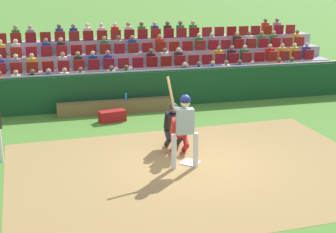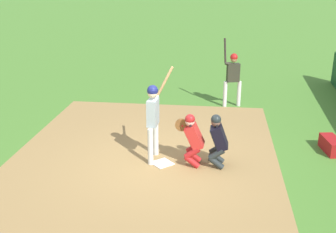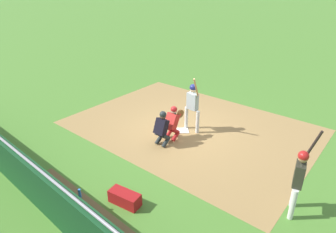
{
  "view_description": "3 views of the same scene",
  "coord_description": "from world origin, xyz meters",
  "px_view_note": "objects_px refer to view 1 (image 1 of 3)",
  "views": [
    {
      "loc": [
        3.52,
        11.42,
        4.79
      ],
      "look_at": [
        0.36,
        -0.87,
        1.02
      ],
      "focal_mm": 53.47,
      "sensor_mm": 36.0,
      "label": 1
    },
    {
      "loc": [
        -8.93,
        -1.59,
        4.44
      ],
      "look_at": [
        -0.24,
        -0.18,
        1.3
      ],
      "focal_mm": 44.76,
      "sensor_mm": 36.0,
      "label": 2
    },
    {
      "loc": [
        6.22,
        -7.87,
        5.41
      ],
      "look_at": [
        0.04,
        -0.91,
        0.95
      ],
      "focal_mm": 31.52,
      "sensor_mm": 36.0,
      "label": 3
    }
  ],
  "objects_px": {
    "catcher_crouching": "(179,129)",
    "home_plate_umpire": "(173,123)",
    "water_bottle_on_bench": "(126,97)",
    "batter_at_plate": "(185,123)",
    "equipment_duffel_bag": "(112,116)",
    "home_plate_marker": "(190,162)",
    "dugout_bench": "(116,107)"
  },
  "relations": [
    {
      "from": "catcher_crouching",
      "to": "home_plate_umpire",
      "type": "distance_m",
      "value": 0.59
    },
    {
      "from": "home_plate_umpire",
      "to": "water_bottle_on_bench",
      "type": "distance_m",
      "value": 3.8
    },
    {
      "from": "batter_at_plate",
      "to": "equipment_duffel_bag",
      "type": "height_order",
      "value": "batter_at_plate"
    },
    {
      "from": "home_plate_marker",
      "to": "equipment_duffel_bag",
      "type": "distance_m",
      "value": 4.36
    },
    {
      "from": "water_bottle_on_bench",
      "to": "equipment_duffel_bag",
      "type": "distance_m",
      "value": 1.15
    },
    {
      "from": "water_bottle_on_bench",
      "to": "catcher_crouching",
      "type": "bearing_deg",
      "value": 99.09
    },
    {
      "from": "water_bottle_on_bench",
      "to": "equipment_duffel_bag",
      "type": "height_order",
      "value": "water_bottle_on_bench"
    },
    {
      "from": "home_plate_marker",
      "to": "equipment_duffel_bag",
      "type": "height_order",
      "value": "equipment_duffel_bag"
    },
    {
      "from": "batter_at_plate",
      "to": "water_bottle_on_bench",
      "type": "distance_m",
      "value": 5.35
    },
    {
      "from": "water_bottle_on_bench",
      "to": "equipment_duffel_bag",
      "type": "relative_size",
      "value": 0.28
    },
    {
      "from": "home_plate_marker",
      "to": "home_plate_umpire",
      "type": "height_order",
      "value": "home_plate_umpire"
    },
    {
      "from": "home_plate_marker",
      "to": "home_plate_umpire",
      "type": "xyz_separation_m",
      "value": [
        0.11,
        -1.29,
        0.69
      ]
    },
    {
      "from": "batter_at_plate",
      "to": "catcher_crouching",
      "type": "relative_size",
      "value": 1.77
    },
    {
      "from": "home_plate_umpire",
      "to": "catcher_crouching",
      "type": "bearing_deg",
      "value": 91.41
    },
    {
      "from": "dugout_bench",
      "to": "water_bottle_on_bench",
      "type": "relative_size",
      "value": 16.67
    },
    {
      "from": "catcher_crouching",
      "to": "equipment_duffel_bag",
      "type": "bearing_deg",
      "value": -69.22
    },
    {
      "from": "dugout_bench",
      "to": "catcher_crouching",
      "type": "bearing_deg",
      "value": 103.21
    },
    {
      "from": "catcher_crouching",
      "to": "equipment_duffel_bag",
      "type": "relative_size",
      "value": 1.5
    },
    {
      "from": "home_plate_marker",
      "to": "water_bottle_on_bench",
      "type": "bearing_deg",
      "value": -81.12
    },
    {
      "from": "batter_at_plate",
      "to": "dugout_bench",
      "type": "xyz_separation_m",
      "value": [
        0.89,
        -5.33,
        -0.96
      ]
    },
    {
      "from": "catcher_crouching",
      "to": "home_plate_marker",
      "type": "bearing_deg",
      "value": 97.59
    },
    {
      "from": "batter_at_plate",
      "to": "home_plate_umpire",
      "type": "bearing_deg",
      "value": -94.66
    },
    {
      "from": "home_plate_umpire",
      "to": "equipment_duffel_bag",
      "type": "height_order",
      "value": "home_plate_umpire"
    },
    {
      "from": "home_plate_umpire",
      "to": "water_bottle_on_bench",
      "type": "height_order",
      "value": "home_plate_umpire"
    },
    {
      "from": "home_plate_umpire",
      "to": "water_bottle_on_bench",
      "type": "xyz_separation_m",
      "value": [
        0.68,
        -3.74,
        -0.15
      ]
    },
    {
      "from": "home_plate_marker",
      "to": "batter_at_plate",
      "type": "xyz_separation_m",
      "value": [
        0.23,
        0.25,
        1.17
      ]
    },
    {
      "from": "home_plate_umpire",
      "to": "dugout_bench",
      "type": "distance_m",
      "value": 3.95
    },
    {
      "from": "home_plate_marker",
      "to": "batter_at_plate",
      "type": "bearing_deg",
      "value": 47.37
    },
    {
      "from": "water_bottle_on_bench",
      "to": "batter_at_plate",
      "type": "bearing_deg",
      "value": 95.97
    },
    {
      "from": "batter_at_plate",
      "to": "equipment_duffel_bag",
      "type": "distance_m",
      "value": 4.64
    },
    {
      "from": "home_plate_marker",
      "to": "home_plate_umpire",
      "type": "relative_size",
      "value": 0.34
    },
    {
      "from": "home_plate_marker",
      "to": "catcher_crouching",
      "type": "xyz_separation_m",
      "value": [
        0.09,
        -0.7,
        0.7
      ]
    }
  ]
}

